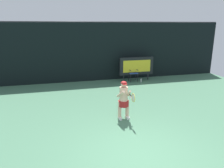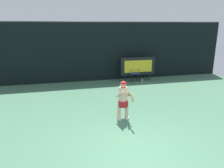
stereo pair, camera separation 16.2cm
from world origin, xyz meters
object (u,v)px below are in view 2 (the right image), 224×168
object	(u,v)px
scoreboard	(138,66)
tennis_player	(123,99)
tennis_racket	(132,98)
umpire_chair	(134,72)
water_bottle	(142,80)

from	to	relation	value
scoreboard	tennis_player	world-z (taller)	scoreboard
scoreboard	tennis_racket	xyz separation A→B (m)	(-2.41, -5.92, 0.08)
tennis_player	umpire_chair	bearing A→B (deg)	66.39
umpire_chair	tennis_player	bearing A→B (deg)	-113.61
tennis_racket	water_bottle	bearing A→B (deg)	78.02
umpire_chair	water_bottle	xyz separation A→B (m)	(0.40, -0.44, -0.50)
tennis_player	tennis_racket	world-z (taller)	tennis_player
scoreboard	water_bottle	xyz separation A→B (m)	(0.14, -0.51, -0.82)
water_bottle	tennis_player	bearing A→B (deg)	-119.19
tennis_racket	umpire_chair	bearing A→B (deg)	83.02
tennis_player	water_bottle	bearing A→B (deg)	60.81
water_bottle	tennis_player	size ratio (longest dim) A/B	0.18
scoreboard	water_bottle	distance (m)	0.98
umpire_chair	tennis_player	world-z (taller)	tennis_player
tennis_player	tennis_racket	xyz separation A→B (m)	(0.15, -0.58, 0.23)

